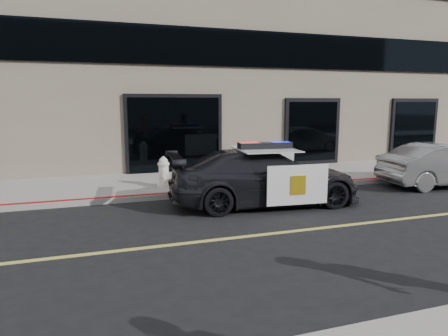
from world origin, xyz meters
name	(u,v)px	position (x,y,z in m)	size (l,w,h in m)	color
ground	(293,231)	(0.00, 0.00, 0.00)	(120.00, 120.00, 0.00)	black
sidewalk_n	(216,180)	(0.00, 5.25, 0.07)	(60.00, 3.50, 0.15)	gray
building_n	(179,21)	(0.00, 10.50, 6.00)	(60.00, 7.00, 12.00)	#756856
police_car	(264,177)	(0.36, 2.22, 0.72)	(2.85, 5.23, 1.60)	black
silver_sedan	(446,165)	(6.57, 2.46, 0.67)	(4.17, 1.81, 1.33)	gray
fire_hydrant	(164,172)	(-1.83, 4.50, 0.56)	(0.40, 0.56, 0.88)	white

